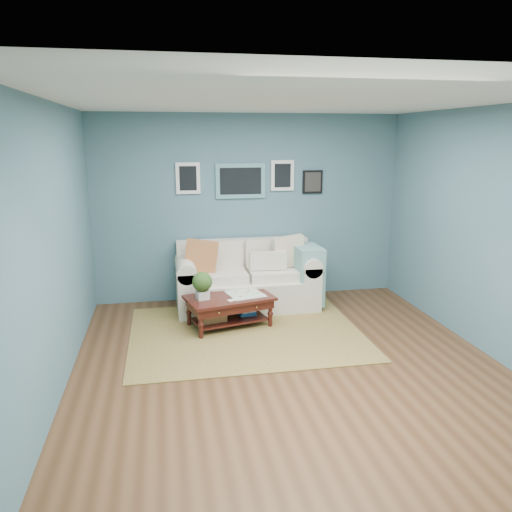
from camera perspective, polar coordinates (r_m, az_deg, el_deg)
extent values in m
plane|color=brown|center=(5.39, 3.93, -12.65)|extent=(5.00, 5.00, 0.00)
plane|color=white|center=(4.85, 4.46, 17.36)|extent=(5.00, 5.00, 0.00)
cube|color=#466C7B|center=(7.35, -0.79, 5.50)|extent=(4.50, 0.02, 2.70)
cube|color=#466C7B|center=(2.70, 17.94, -9.28)|extent=(4.50, 0.02, 2.70)
cube|color=#466C7B|center=(4.89, -22.25, 0.44)|extent=(0.02, 5.00, 2.70)
cube|color=#466C7B|center=(5.93, 25.75, 2.23)|extent=(0.02, 5.00, 2.70)
cube|color=#5B9399|center=(7.26, -1.78, 8.57)|extent=(0.72, 0.03, 0.50)
cube|color=black|center=(7.25, -1.76, 8.56)|extent=(0.60, 0.01, 0.38)
cube|color=white|center=(7.18, -7.78, 8.80)|extent=(0.34, 0.03, 0.44)
cube|color=white|center=(7.38, 3.04, 9.18)|extent=(0.34, 0.03, 0.44)
cube|color=black|center=(7.51, 6.48, 8.42)|extent=(0.30, 0.03, 0.34)
cube|color=brown|center=(6.25, -1.18, -8.75)|extent=(2.81, 2.25, 0.01)
cube|color=silver|center=(7.09, -1.09, -4.22)|extent=(1.45, 0.90, 0.43)
cube|color=silver|center=(7.30, -1.56, 0.05)|extent=(1.90, 0.23, 0.49)
cube|color=silver|center=(6.98, -8.00, -3.77)|extent=(0.25, 0.90, 0.63)
cube|color=silver|center=(7.24, 5.56, -3.05)|extent=(0.25, 0.90, 0.63)
cylinder|color=silver|center=(6.89, -8.09, -1.24)|extent=(0.27, 0.90, 0.27)
cylinder|color=silver|center=(7.16, 5.62, -0.61)|extent=(0.27, 0.90, 0.27)
cube|color=silver|center=(6.90, -4.20, -2.31)|extent=(0.74, 0.57, 0.13)
cube|color=silver|center=(7.03, 2.12, -2.00)|extent=(0.74, 0.57, 0.13)
cube|color=silver|center=(7.12, -4.50, 0.25)|extent=(0.74, 0.12, 0.37)
cube|color=silver|center=(7.24, 1.64, 0.51)|extent=(0.74, 0.12, 0.37)
cube|color=#CF673E|center=(6.82, -6.30, -0.02)|extent=(0.49, 0.18, 0.49)
cube|color=#EDE3CB|center=(7.08, 3.77, 0.54)|extent=(0.48, 0.18, 0.47)
cube|color=beige|center=(6.92, 1.38, -0.53)|extent=(0.51, 0.12, 0.25)
cube|color=#74A3A3|center=(7.09, 5.86, -2.13)|extent=(0.35, 0.56, 0.82)
cube|color=black|center=(6.34, -3.07, -4.79)|extent=(1.19, 0.86, 0.04)
cube|color=black|center=(6.37, -3.06, -5.40)|extent=(1.10, 0.78, 0.11)
cube|color=black|center=(6.44, -3.04, -7.18)|extent=(0.99, 0.67, 0.02)
sphere|color=gold|center=(6.03, -4.27, -6.51)|extent=(0.03, 0.03, 0.03)
sphere|color=gold|center=(6.21, 0.07, -5.87)|extent=(0.03, 0.03, 0.03)
cylinder|color=black|center=(6.05, -6.32, -7.79)|extent=(0.05, 0.05, 0.37)
cylinder|color=black|center=(6.38, 1.65, -6.58)|extent=(0.05, 0.05, 0.37)
cylinder|color=black|center=(6.48, -7.67, -6.37)|extent=(0.05, 0.05, 0.37)
cylinder|color=black|center=(6.79, -0.15, -5.32)|extent=(0.05, 0.05, 0.37)
cube|color=silver|center=(6.25, -6.13, -4.44)|extent=(0.17, 0.17, 0.11)
sphere|color=#2C4B1D|center=(6.20, -6.16, -2.95)|extent=(0.25, 0.25, 0.25)
cube|color=beige|center=(6.42, -1.22, -4.36)|extent=(0.52, 0.52, 0.01)
cube|color=#AE7945|center=(6.33, -4.94, -6.61)|extent=(0.35, 0.28, 0.18)
cube|color=#255793|center=(6.52, -1.06, -6.32)|extent=(0.25, 0.21, 0.10)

